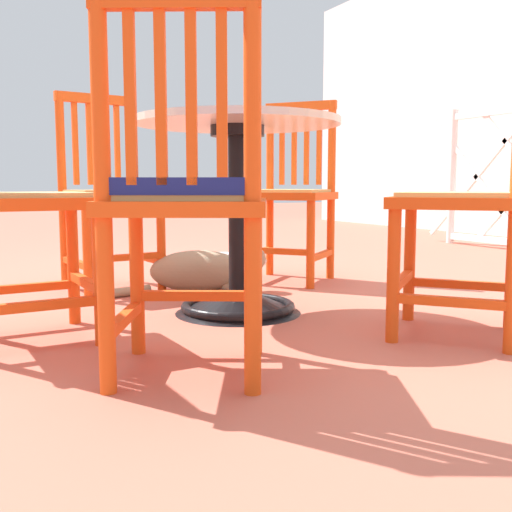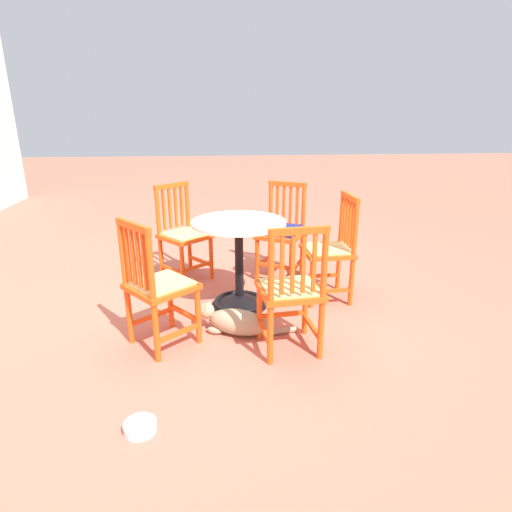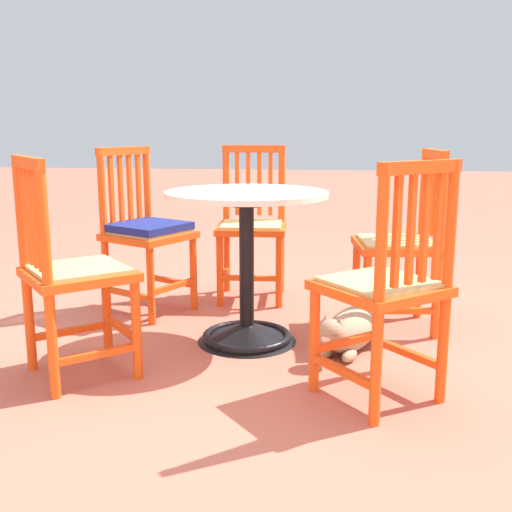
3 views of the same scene
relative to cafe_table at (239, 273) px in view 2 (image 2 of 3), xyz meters
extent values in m
plane|color=#BC604C|center=(-0.09, 0.06, -0.28)|extent=(24.00, 24.00, 0.00)
cone|color=black|center=(0.00, 0.00, -0.23)|extent=(0.48, 0.48, 0.10)
torus|color=black|center=(0.00, 0.00, -0.26)|extent=(0.44, 0.44, 0.04)
cylinder|color=black|center=(0.00, 0.00, 0.09)|extent=(0.07, 0.07, 0.66)
cylinder|color=black|center=(0.00, 0.00, 0.40)|extent=(0.20, 0.20, 0.04)
cylinder|color=silver|center=(0.00, 0.00, 0.43)|extent=(0.76, 0.76, 0.02)
cylinder|color=#E04C14|center=(-0.57, -0.12, -0.06)|extent=(0.04, 0.04, 0.45)
cylinder|color=#E04C14|center=(-0.53, -0.45, -0.06)|extent=(0.04, 0.04, 0.45)
cylinder|color=#E04C14|center=(-0.91, -0.15, 0.17)|extent=(0.04, 0.04, 0.91)
cylinder|color=#E04C14|center=(-0.87, -0.49, 0.17)|extent=(0.04, 0.04, 0.91)
cube|color=#E04C14|center=(-0.74, -0.13, -0.14)|extent=(0.34, 0.07, 0.03)
cube|color=#E04C14|center=(-0.70, -0.47, -0.14)|extent=(0.34, 0.07, 0.03)
cube|color=#E04C14|center=(-0.55, -0.28, -0.11)|extent=(0.07, 0.34, 0.03)
cube|color=#E04C14|center=(-0.72, -0.30, 0.15)|extent=(0.44, 0.44, 0.04)
cube|color=tan|center=(-0.72, -0.30, 0.17)|extent=(0.39, 0.39, 0.02)
cube|color=#E04C14|center=(-0.90, -0.22, 0.40)|extent=(0.02, 0.03, 0.39)
cube|color=#E04C14|center=(-0.89, -0.29, 0.40)|extent=(0.02, 0.03, 0.39)
cube|color=#E04C14|center=(-0.89, -0.36, 0.40)|extent=(0.02, 0.03, 0.39)
cube|color=#E04C14|center=(-0.88, -0.42, 0.40)|extent=(0.02, 0.03, 0.39)
cube|color=#E04C14|center=(-0.89, -0.32, 0.61)|extent=(0.07, 0.38, 0.04)
cylinder|color=#E04C14|center=(-0.11, -0.59, -0.06)|extent=(0.04, 0.04, 0.45)
cylinder|color=#E04C14|center=(0.23, -0.57, -0.06)|extent=(0.04, 0.04, 0.45)
cylinder|color=#E04C14|center=(-0.09, -0.93, 0.17)|extent=(0.04, 0.04, 0.91)
cylinder|color=#E04C14|center=(0.25, -0.91, 0.17)|extent=(0.04, 0.04, 0.91)
cube|color=#E04C14|center=(-0.10, -0.76, -0.14)|extent=(0.05, 0.34, 0.03)
cube|color=#E04C14|center=(0.24, -0.74, -0.14)|extent=(0.05, 0.34, 0.03)
cube|color=#E04C14|center=(0.06, -0.58, -0.11)|extent=(0.34, 0.05, 0.03)
cube|color=#E04C14|center=(0.07, -0.75, 0.15)|extent=(0.42, 0.42, 0.04)
cube|color=tan|center=(0.07, -0.75, 0.17)|extent=(0.37, 0.37, 0.02)
cube|color=#E04C14|center=(-0.02, -0.93, 0.40)|extent=(0.03, 0.02, 0.39)
cube|color=#E04C14|center=(0.05, -0.92, 0.40)|extent=(0.03, 0.02, 0.39)
cube|color=#E04C14|center=(0.12, -0.92, 0.40)|extent=(0.03, 0.02, 0.39)
cube|color=#E04C14|center=(0.18, -0.91, 0.40)|extent=(0.03, 0.02, 0.39)
cube|color=#E04C14|center=(0.08, -0.92, 0.61)|extent=(0.38, 0.05, 0.04)
cylinder|color=#E04C14|center=(0.37, -0.50, -0.06)|extent=(0.04, 0.04, 0.45)
cylinder|color=#E04C14|center=(0.53, -0.20, -0.06)|extent=(0.04, 0.04, 0.45)
cylinder|color=#E04C14|center=(0.67, -0.65, 0.17)|extent=(0.04, 0.04, 0.91)
cylinder|color=#E04C14|center=(0.83, -0.35, 0.17)|extent=(0.04, 0.04, 0.91)
cube|color=#E04C14|center=(0.52, -0.58, -0.14)|extent=(0.31, 0.18, 0.03)
cube|color=#E04C14|center=(0.68, -0.27, -0.14)|extent=(0.31, 0.18, 0.03)
cube|color=#E04C14|center=(0.45, -0.35, -0.11)|extent=(0.18, 0.31, 0.03)
cube|color=#E04C14|center=(0.60, -0.43, 0.15)|extent=(0.54, 0.54, 0.04)
cube|color=tan|center=(0.60, -0.43, 0.17)|extent=(0.47, 0.47, 0.02)
cube|color=#E04C14|center=(0.71, -0.59, 0.40)|extent=(0.03, 0.03, 0.39)
cube|color=#E04C14|center=(0.74, -0.53, 0.40)|extent=(0.03, 0.03, 0.39)
cube|color=#E04C14|center=(0.77, -0.47, 0.40)|extent=(0.03, 0.03, 0.39)
cube|color=#E04C14|center=(0.80, -0.41, 0.40)|extent=(0.03, 0.03, 0.39)
cube|color=#E04C14|center=(0.75, -0.50, 0.61)|extent=(0.21, 0.35, 0.04)
cube|color=navy|center=(0.60, -0.43, 0.20)|extent=(0.49, 0.49, 0.04)
cylinder|color=#E04C14|center=(0.61, 0.24, -0.06)|extent=(0.04, 0.04, 0.45)
cylinder|color=#E04C14|center=(0.39, 0.50, -0.06)|extent=(0.04, 0.04, 0.45)
cylinder|color=#E04C14|center=(0.87, 0.46, 0.17)|extent=(0.04, 0.04, 0.91)
cylinder|color=#E04C14|center=(0.64, 0.72, 0.17)|extent=(0.04, 0.04, 0.91)
cube|color=#E04C14|center=(0.74, 0.35, -0.14)|extent=(0.28, 0.24, 0.03)
cube|color=#E04C14|center=(0.51, 0.61, -0.14)|extent=(0.28, 0.24, 0.03)
cube|color=#E04C14|center=(0.50, 0.37, -0.11)|extent=(0.24, 0.28, 0.03)
cube|color=#E04C14|center=(0.63, 0.48, 0.15)|extent=(0.56, 0.56, 0.04)
cube|color=tan|center=(0.63, 0.48, 0.17)|extent=(0.49, 0.49, 0.02)
cube|color=#E04C14|center=(0.82, 0.52, 0.40)|extent=(0.03, 0.03, 0.39)
cube|color=#E04C14|center=(0.78, 0.57, 0.40)|extent=(0.03, 0.03, 0.39)
cube|color=#E04C14|center=(0.73, 0.62, 0.40)|extent=(0.03, 0.03, 0.39)
cube|color=#E04C14|center=(0.69, 0.67, 0.40)|extent=(0.03, 0.03, 0.39)
cube|color=#E04C14|center=(0.75, 0.59, 0.61)|extent=(0.27, 0.31, 0.04)
cylinder|color=#E04C14|center=(-0.34, 0.54, -0.06)|extent=(0.04, 0.04, 0.45)
cylinder|color=#E04C14|center=(-0.60, 0.32, -0.06)|extent=(0.04, 0.04, 0.45)
cylinder|color=#E04C14|center=(-0.56, 0.80, 0.17)|extent=(0.04, 0.04, 0.91)
cylinder|color=#E04C14|center=(-0.82, 0.58, 0.17)|extent=(0.04, 0.04, 0.91)
cube|color=#E04C14|center=(-0.45, 0.67, -0.14)|extent=(0.24, 0.28, 0.03)
cube|color=#E04C14|center=(-0.71, 0.45, -0.14)|extent=(0.24, 0.28, 0.03)
cube|color=#E04C14|center=(-0.47, 0.43, -0.11)|extent=(0.28, 0.24, 0.03)
cube|color=#E04C14|center=(-0.58, 0.56, 0.15)|extent=(0.56, 0.56, 0.04)
cube|color=tan|center=(-0.58, 0.56, 0.17)|extent=(0.49, 0.49, 0.02)
cube|color=#E04C14|center=(-0.61, 0.75, 0.40)|extent=(0.03, 0.03, 0.39)
cube|color=#E04C14|center=(-0.66, 0.71, 0.40)|extent=(0.03, 0.03, 0.39)
cube|color=#E04C14|center=(-0.71, 0.66, 0.40)|extent=(0.03, 0.03, 0.39)
cube|color=#E04C14|center=(-0.77, 0.62, 0.40)|extent=(0.03, 0.03, 0.39)
cube|color=#E04C14|center=(-0.69, 0.69, 0.61)|extent=(0.31, 0.27, 0.04)
ellipsoid|color=#9E896B|center=(-0.50, 0.04, -0.19)|extent=(0.36, 0.48, 0.19)
ellipsoid|color=silver|center=(-0.46, 0.13, -0.20)|extent=(0.21, 0.22, 0.14)
sphere|color=#9E896B|center=(-0.40, 0.27, -0.13)|extent=(0.12, 0.12, 0.12)
ellipsoid|color=silver|center=(-0.39, 0.30, -0.15)|extent=(0.06, 0.06, 0.04)
cone|color=#9E896B|center=(-0.44, 0.27, -0.08)|extent=(0.04, 0.04, 0.04)
cone|color=#9E896B|center=(-0.38, 0.24, -0.08)|extent=(0.04, 0.04, 0.04)
ellipsoid|color=#9E896B|center=(-0.49, 0.21, -0.26)|extent=(0.10, 0.13, 0.05)
ellipsoid|color=#9E896B|center=(-0.39, 0.17, -0.26)|extent=(0.10, 0.13, 0.05)
cylinder|color=#9E896B|center=(-0.53, -0.29, -0.26)|extent=(0.09, 0.22, 0.04)
cylinder|color=silver|center=(-1.47, 0.59, -0.26)|extent=(0.17, 0.17, 0.05)
camera|label=1|loc=(2.06, -0.97, 0.20)|focal=42.49mm
camera|label=2|loc=(-3.33, 0.14, 1.30)|focal=30.24mm
camera|label=3|loc=(-0.39, 2.83, 0.74)|focal=43.36mm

